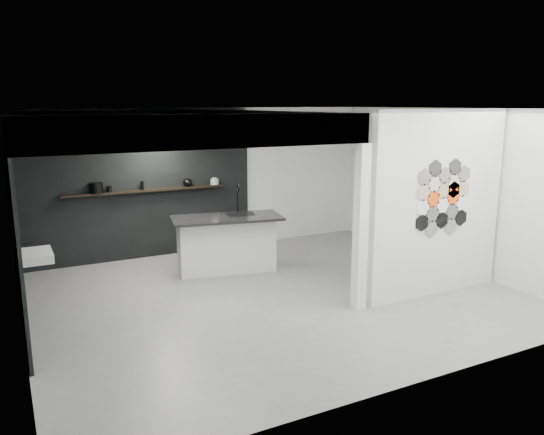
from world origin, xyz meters
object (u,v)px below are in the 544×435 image
(bottle_dark, at_px, (142,185))
(wall_basin, at_px, (36,256))
(glass_bowl, at_px, (215,182))
(partition_panel, at_px, (437,204))
(stockpot, at_px, (96,188))
(kettle, at_px, (188,182))
(glass_vase, at_px, (214,181))
(kitchen_island, at_px, (226,243))
(utensil_cup, at_px, (109,189))

(bottle_dark, bearing_deg, wall_basin, -133.70)
(bottle_dark, bearing_deg, glass_bowl, 0.00)
(partition_panel, xyz_separation_m, stockpot, (-4.31, 3.87, 0.01))
(wall_basin, xyz_separation_m, stockpot, (1.16, 2.07, 0.56))
(wall_basin, bearing_deg, kettle, 35.99)
(kettle, relative_size, glass_vase, 1.33)
(kitchen_island, relative_size, bottle_dark, 12.58)
(glass_vase, relative_size, utensil_cup, 1.28)
(stockpot, bearing_deg, wall_basin, -119.27)
(kettle, bearing_deg, glass_bowl, 12.92)
(partition_panel, distance_m, stockpot, 5.79)
(wall_basin, bearing_deg, glass_bowl, 31.35)
(kettle, bearing_deg, utensil_cup, -167.08)
(kitchen_island, height_order, kettle, kitchen_island)
(partition_panel, height_order, bottle_dark, partition_panel)
(kettle, bearing_deg, stockpot, -167.08)
(glass_bowl, bearing_deg, utensil_cup, 180.00)
(utensil_cup, bearing_deg, kettle, 0.00)
(glass_vase, bearing_deg, glass_bowl, 0.00)
(glass_bowl, xyz_separation_m, glass_vase, (0.00, 0.00, 0.01))
(kitchen_island, bearing_deg, bottle_dark, 138.60)
(partition_panel, height_order, utensil_cup, partition_panel)
(kettle, distance_m, glass_bowl, 0.55)
(wall_basin, height_order, glass_bowl, glass_bowl)
(kettle, bearing_deg, wall_basin, -131.09)
(utensil_cup, bearing_deg, stockpot, 180.00)
(wall_basin, xyz_separation_m, bottle_dark, (1.97, 2.07, 0.55))
(wall_basin, relative_size, utensil_cup, 5.62)
(stockpot, bearing_deg, glass_bowl, 0.00)
(kettle, distance_m, utensil_cup, 1.47)
(kettle, bearing_deg, partition_panel, -42.93)
(stockpot, height_order, utensil_cup, stockpot)
(partition_panel, height_order, glass_bowl, partition_panel)
(stockpot, bearing_deg, glass_vase, 0.00)
(kitchen_island, distance_m, bottle_dark, 1.97)
(partition_panel, relative_size, kettle, 15.31)
(kettle, bearing_deg, glass_vase, 12.92)
(partition_panel, height_order, glass_vase, partition_panel)
(wall_basin, xyz_separation_m, glass_bowl, (3.39, 2.07, 0.53))
(partition_panel, bearing_deg, bottle_dark, 132.10)
(kitchen_island, height_order, stockpot, stockpot)
(wall_basin, distance_m, bottle_dark, 2.91)
(stockpot, distance_m, kettle, 1.69)
(wall_basin, bearing_deg, stockpot, 60.73)
(glass_bowl, distance_m, glass_vase, 0.01)
(glass_bowl, height_order, utensil_cup, glass_bowl)
(wall_basin, distance_m, glass_bowl, 4.00)
(partition_panel, xyz_separation_m, glass_bowl, (-2.08, 3.87, -0.02))
(kettle, height_order, glass_vase, kettle)
(kettle, distance_m, bottle_dark, 0.87)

